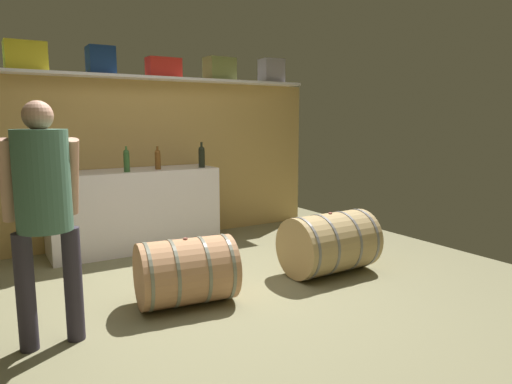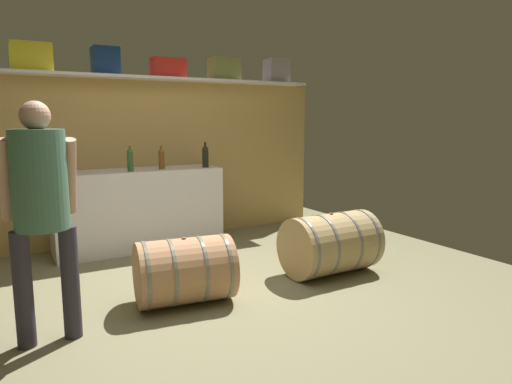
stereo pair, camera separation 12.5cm
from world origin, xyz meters
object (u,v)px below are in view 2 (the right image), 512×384
toolcase_navy (105,61)px  toolcase_yellow (31,57)px  work_cabinet (139,209)px  wine_bottle_green (130,160)px  wine_barrel_near (185,271)px  toolcase_red (168,68)px  wine_glass (69,163)px  toolcase_olive (224,69)px  wine_bottle_amber (161,159)px  toolcase_grey (277,71)px  wine_bottle_dark (205,156)px  wine_barrel_far (331,244)px  winemaker_pouring (41,198)px

toolcase_navy → toolcase_yellow: bearing=-179.3°
work_cabinet → wine_bottle_green: bearing=-124.7°
wine_bottle_green → wine_barrel_near: bearing=-90.8°
toolcase_red → wine_glass: size_ratio=3.04×
toolcase_olive → wine_bottle_amber: 1.51m
toolcase_yellow → work_cabinet: bearing=-12.2°
work_cabinet → wine_bottle_amber: (0.27, -0.09, 0.60)m
toolcase_navy → toolcase_red: toolcase_navy is taller
toolcase_grey → wine_bottle_amber: 2.14m
toolcase_olive → wine_glass: size_ratio=2.83×
toolcase_navy → wine_bottle_amber: size_ratio=1.14×
wine_bottle_green → wine_barrel_near: size_ratio=0.34×
wine_barrel_near → toolcase_grey: bearing=50.9°
toolcase_yellow → wine_bottle_dark: (1.83, -0.38, -1.10)m
wine_glass → wine_barrel_far: 3.08m
wine_bottle_dark → wine_barrel_near: size_ratio=0.37×
toolcase_navy → toolcase_olive: bearing=0.7°
toolcase_grey → wine_bottle_green: (-2.18, -0.39, -1.12)m
toolcase_grey → wine_bottle_amber: (-1.79, -0.31, -1.12)m
toolcase_yellow → toolcase_navy: bearing=-0.3°
wine_barrel_far → toolcase_red: bearing=111.6°
toolcase_yellow → toolcase_grey: bearing=-0.3°
wine_bottle_amber → wine_barrel_near: 2.00m
toolcase_navy → work_cabinet: bearing=-39.4°
toolcase_olive → work_cabinet: (-1.25, -0.22, -1.70)m
wine_bottle_dark → wine_bottle_amber: bearing=172.3°
wine_bottle_green → winemaker_pouring: (-1.08, -1.89, -0.07)m
toolcase_grey → work_cabinet: bearing=-169.7°
toolcase_navy → toolcase_grey: 2.32m
winemaker_pouring → wine_bottle_amber: bearing=54.2°
wine_glass → wine_barrel_near: bearing=-74.9°
wine_bottle_green → wine_bottle_dark: 0.92m
toolcase_grey → wine_glass: size_ratio=2.41×
wine_bottle_green → wine_barrel_far: 2.41m
wine_bottle_amber → toolcase_navy: bearing=149.6°
wine_glass → wine_barrel_far: size_ratio=0.15×
toolcase_yellow → wine_glass: bearing=2.8°
toolcase_red → work_cabinet: toolcase_red is taller
work_cabinet → wine_bottle_dark: bearing=-11.5°
toolcase_navy → wine_glass: toolcase_navy is taller
toolcase_red → wine_bottle_amber: (-0.22, -0.31, -1.08)m
toolcase_grey → winemaker_pouring: bearing=-140.8°
toolcase_olive → winemaker_pouring: 3.55m
toolcase_grey → work_cabinet: (-2.06, -0.22, -1.72)m
toolcase_olive → toolcase_yellow: bearing=175.8°
wine_bottle_amber → wine_barrel_far: size_ratio=0.30×
wine_barrel_far → work_cabinet: bearing=124.8°
toolcase_navy → wine_bottle_amber: (0.53, -0.31, -1.12)m
winemaker_pouring → wine_barrel_near: bearing=10.8°
work_cabinet → winemaker_pouring: bearing=-120.3°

